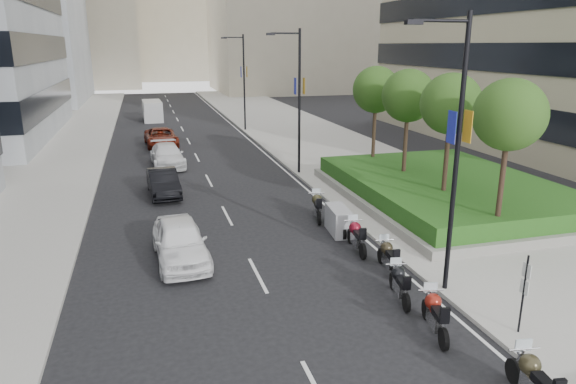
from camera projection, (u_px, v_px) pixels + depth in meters
name	position (u px, v px, depth m)	size (l,w,h in m)	color
ground	(335.00, 325.00, 15.29)	(160.00, 160.00, 0.00)	black
sidewalk_right	(311.00, 138.00, 45.37)	(10.00, 100.00, 0.15)	#9E9B93
sidewalk_left	(54.00, 151.00, 39.93)	(8.00, 100.00, 0.15)	#9E9B93
lane_edge	(252.00, 142.00, 44.01)	(0.12, 100.00, 0.01)	silver
lane_centre	(191.00, 145.00, 42.67)	(0.12, 100.00, 0.01)	silver
planter	(446.00, 196.00, 27.04)	(10.00, 14.00, 0.40)	gray
hedge	(447.00, 185.00, 26.88)	(9.40, 13.40, 0.80)	#1A4313
tree_0	(510.00, 115.00, 19.70)	(2.80, 2.80, 6.30)	#332319
tree_1	(451.00, 104.00, 23.40)	(2.80, 2.80, 6.30)	#332319
tree_2	(408.00, 96.00, 27.10)	(2.80, 2.80, 6.30)	#332319
tree_3	(376.00, 90.00, 30.80)	(2.80, 2.80, 6.30)	#332319
lamp_post_0	(454.00, 144.00, 15.89)	(2.34, 0.45, 9.00)	black
lamp_post_1	(297.00, 95.00, 31.63)	(2.34, 0.45, 9.00)	black
lamp_post_2	(242.00, 78.00, 48.29)	(2.34, 0.45, 9.00)	black
parking_sign	(524.00, 290.00, 14.28)	(0.06, 0.32, 2.50)	black
motorcycle_0	(535.00, 382.00, 11.73)	(0.77, 2.31, 1.15)	black
motorcycle_1	(435.00, 314.00, 14.71)	(0.83, 2.21, 1.12)	black
motorcycle_2	(400.00, 283.00, 16.68)	(0.72, 2.10, 1.05)	black
motorcycle_3	(388.00, 257.00, 18.76)	(0.71, 2.14, 1.06)	black
motorcycle_4	(356.00, 236.00, 20.65)	(0.77, 2.29, 1.14)	black
motorcycle_5	(339.00, 221.00, 22.57)	(0.96, 2.04, 1.17)	black
motorcycle_6	(317.00, 206.00, 24.49)	(0.82, 2.26, 1.14)	black
car_a	(180.00, 241.00, 19.61)	(1.90, 4.73, 1.61)	white
car_b	(163.00, 183.00, 28.29)	(1.52, 4.36, 1.44)	black
car_c	(167.00, 155.00, 35.16)	(2.08, 5.12, 1.49)	silver
car_d	(161.00, 137.00, 42.09)	(2.45, 5.31, 1.48)	#62180B
delivery_van	(153.00, 112.00, 56.27)	(2.10, 5.11, 2.12)	#BABABC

